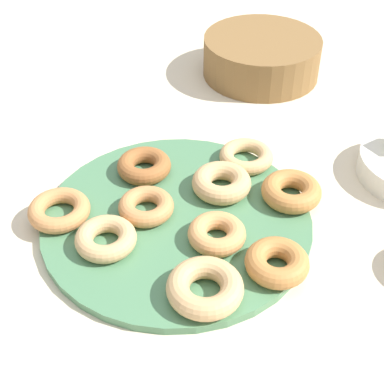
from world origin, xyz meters
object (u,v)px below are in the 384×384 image
at_px(donut_3, 277,262).
at_px(donut_9, 106,239).
at_px(basket, 262,57).
at_px(donut_1, 59,210).
at_px(donut_4, 146,206).
at_px(donut_7, 217,234).
at_px(donut_8, 224,184).
at_px(donut_5, 144,166).
at_px(donut_plate, 177,220).
at_px(donut_6, 246,156).
at_px(donut_2, 205,288).
at_px(donut_0, 291,191).

relative_size(donut_3, donut_9, 1.00).
bearing_deg(basket, donut_1, -78.44).
bearing_deg(donut_4, donut_7, 18.50).
distance_m(donut_8, donut_9, 0.20).
distance_m(donut_5, basket, 0.40).
bearing_deg(donut_plate, donut_9, -100.64).
height_order(donut_3, donut_6, donut_3).
bearing_deg(donut_7, donut_9, -128.46).
relative_size(donut_8, donut_9, 1.07).
distance_m(donut_6, donut_9, 0.28).
xyz_separation_m(donut_2, donut_3, (0.03, 0.10, -0.00)).
bearing_deg(donut_9, donut_1, -170.11).
bearing_deg(donut_1, donut_4, 51.77).
bearing_deg(donut_9, donut_7, 51.54).
bearing_deg(donut_8, donut_0, 39.03).
xyz_separation_m(donut_0, donut_9, (-0.10, -0.26, -0.00)).
relative_size(donut_9, basket, 0.36).
bearing_deg(donut_4, donut_plate, 36.83).
bearing_deg(donut_3, donut_5, -179.81).
bearing_deg(donut_8, donut_4, -109.13).
distance_m(donut_plate, donut_4, 0.05).
height_order(donut_2, donut_3, same).
bearing_deg(basket, donut_3, -44.95).
bearing_deg(donut_6, donut_3, -36.17).
bearing_deg(donut_3, donut_6, 143.83).
height_order(donut_8, basket, basket).
relative_size(donut_5, donut_7, 1.06).
relative_size(donut_4, donut_6, 0.93).
relative_size(donut_7, donut_9, 0.95).
bearing_deg(donut_7, donut_3, 12.81).
distance_m(donut_plate, donut_6, 0.17).
distance_m(donut_5, donut_6, 0.16).
distance_m(donut_plate, donut_0, 0.18).
distance_m(donut_plate, donut_9, 0.11).
xyz_separation_m(donut_4, basket, (-0.19, 0.44, 0.01)).
relative_size(donut_3, basket, 0.36).
relative_size(donut_0, donut_9, 1.06).
bearing_deg(donut_1, donut_8, 61.28).
height_order(donut_1, donut_9, donut_9).
relative_size(donut_plate, donut_3, 4.64).
relative_size(donut_plate, donut_5, 4.59).
height_order(donut_2, donut_4, donut_2).
bearing_deg(donut_5, donut_4, -36.38).
distance_m(donut_0, donut_7, 0.14).
height_order(donut_plate, donut_4, donut_4).
distance_m(donut_plate, donut_2, 0.15).
distance_m(donut_7, donut_9, 0.15).
bearing_deg(donut_5, donut_plate, -14.71).
bearing_deg(donut_8, donut_5, -152.74).
distance_m(donut_2, donut_5, 0.26).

